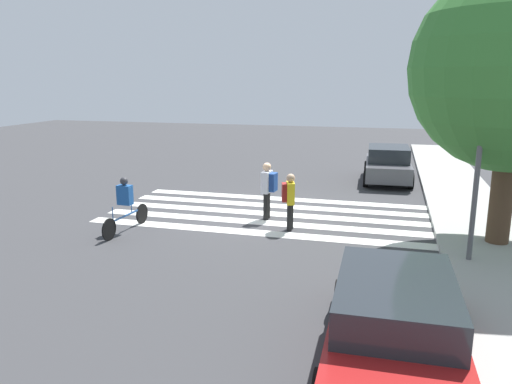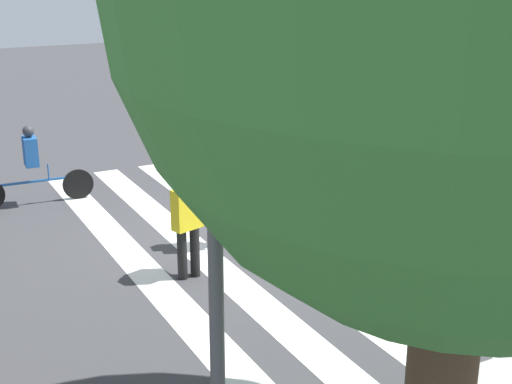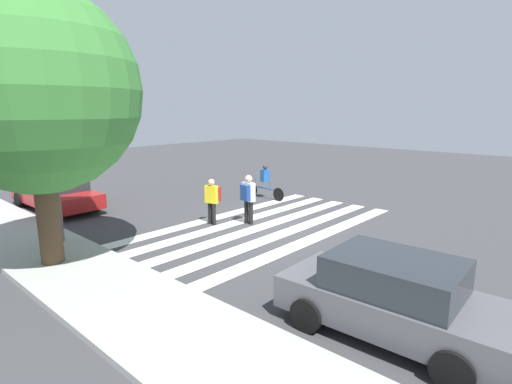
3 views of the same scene
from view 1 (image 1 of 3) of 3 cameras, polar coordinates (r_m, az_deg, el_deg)
name	(u,v)px [view 1 (image 1 of 3)]	position (r m, az deg, el deg)	size (l,w,h in m)	color
ground_plane	(268,214)	(16.02, 1.35, -2.48)	(60.00, 60.00, 0.00)	#38383A
sidewalk_curb	(478,226)	(15.80, 24.00, -3.57)	(36.00, 2.50, 0.14)	#9E9E99
crosswalk_stripes	(268,213)	(16.01, 1.35, -2.47)	(4.67, 10.00, 0.01)	silver
traffic_light	(477,115)	(12.01, 23.93, 8.00)	(0.60, 0.50, 4.93)	#515456
pedestrian_adult_blue_shirt	(268,186)	(15.16, 1.40, 0.64)	(0.51, 0.43, 1.76)	black
pedestrian_adult_yellow_jacket	(289,197)	(14.12, 3.82, -0.60)	(0.49, 0.46, 1.63)	black
cyclist_mid_street	(125,202)	(14.42, -14.72, -1.12)	(2.27, 0.41, 1.57)	black
car_parked_silver_sedan	(388,164)	(21.53, 14.84, 3.11)	(4.08, 2.05, 1.48)	#4C4C51
car_parked_far_curb	(394,321)	(7.95, 15.52, -14.00)	(4.79, 2.06, 1.37)	maroon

